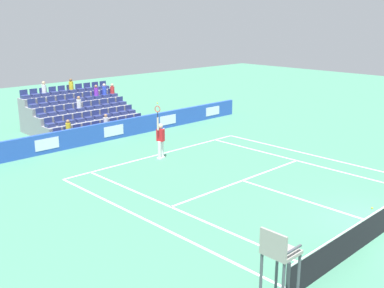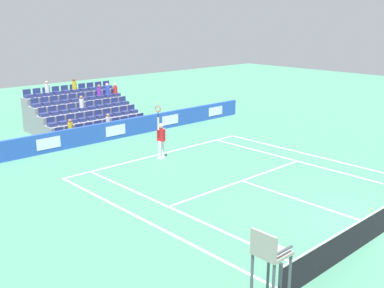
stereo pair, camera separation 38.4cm
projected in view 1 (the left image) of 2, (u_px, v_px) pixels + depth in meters
name	position (u px, v px, depth m)	size (l,w,h in m)	color
line_baseline	(160.00, 154.00, 23.65)	(10.97, 0.10, 0.01)	white
line_service	(242.00, 180.00, 19.85)	(8.23, 0.10, 0.01)	white
line_centre_service	(307.00, 201.00, 17.63)	(0.10, 6.40, 0.01)	white
line_singles_sideline_left	(179.00, 210.00, 16.78)	(0.10, 11.89, 0.01)	white
line_singles_sideline_right	(305.00, 163.00, 22.29)	(0.10, 11.89, 0.01)	white
line_doubles_sideline_left	(150.00, 222.00, 15.86)	(0.10, 11.89, 0.01)	white
line_doubles_sideline_right	(320.00, 157.00, 23.20)	(0.10, 11.89, 0.01)	white
line_centre_mark	(161.00, 155.00, 23.58)	(0.10, 0.20, 0.01)	white
sponsor_barrier	(113.00, 130.00, 26.42)	(20.52, 0.22, 1.05)	blue
tennis_player	(161.00, 139.00, 22.68)	(0.54, 0.42, 2.85)	white
umpire_chair	(279.00, 262.00, 10.29)	(0.70, 0.70, 2.34)	#474C54
stadium_stand	(80.00, 116.00, 28.82)	(6.20, 4.75, 3.01)	gray
loose_tennis_ball	(372.00, 208.00, 16.91)	(0.07, 0.07, 0.07)	#D1E533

